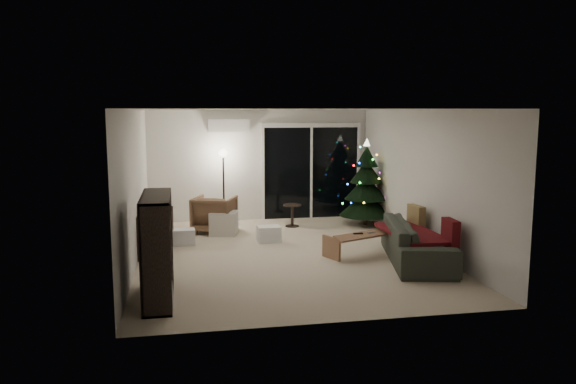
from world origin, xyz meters
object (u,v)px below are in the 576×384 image
sofa (417,242)px  christmas_tree (366,182)px  coffee_table (366,245)px  media_cabinet (154,232)px  armchair (215,214)px  bookshelf (144,249)px

sofa → christmas_tree: 3.11m
coffee_table → sofa: bearing=-53.8°
media_cabinet → christmas_tree: bearing=31.6°
sofa → christmas_tree: (0.13, 3.04, 0.61)m
armchair → sofa: bearing=156.9°
coffee_table → christmas_tree: size_ratio=0.68×
media_cabinet → christmas_tree: christmas_tree is taller
media_cabinet → coffee_table: (3.57, -0.96, -0.17)m
sofa → coffee_table: size_ratio=1.78×
bookshelf → coffee_table: (3.57, 1.57, -0.50)m
armchair → christmas_tree: christmas_tree is taller
armchair → coffee_table: 3.49m
armchair → coffee_table: armchair is taller
bookshelf → sofa: size_ratio=0.61×
bookshelf → media_cabinet: bookshelf is taller
media_cabinet → sofa: size_ratio=0.52×
media_cabinet → christmas_tree: 4.77m
bookshelf → sofa: bookshelf is taller
coffee_table → bookshelf: bearing=180.0°
bookshelf → coffee_table: bearing=28.4°
media_cabinet → sofa: 4.52m
armchair → coffee_table: bearing=153.8°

